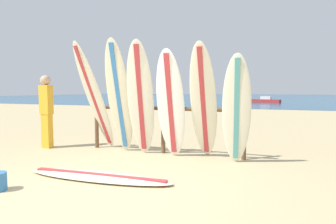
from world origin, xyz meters
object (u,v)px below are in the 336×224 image
Objects in this scene: surfboard_leaning_center_right at (203,103)px; surfboard_leaning_right at (237,110)px; surfboard_rack at (163,119)px; surfboard_leaning_left at (119,97)px; small_boat_offshore at (266,100)px; surfboard_leaning_far_left at (95,98)px; surfboard_lying_on_sand at (98,176)px; surfboard_leaning_center at (171,105)px; beachgoer_standing at (46,108)px; surfboard_leaning_center_left at (141,99)px.

surfboard_leaning_center_right reaches higher than surfboard_leaning_right.
surfboard_leaning_right is (1.61, -0.45, 0.26)m from surfboard_rack.
surfboard_leaning_left is 0.76× the size of small_boat_offshore.
surfboard_rack is at bearing 159.45° from surfboard_leaning_center_right.
small_boat_offshore is (2.61, 28.28, -0.97)m from surfboard_leaning_left.
surfboard_leaning_far_left is 1.19× the size of surfboard_leaning_right.
surfboard_rack reaches higher than surfboard_lying_on_sand.
surfboard_leaning_center is 28.41m from small_boat_offshore.
surfboard_rack is 2.85m from beachgoer_standing.
surfboard_rack is 1.09× the size of small_boat_offshore.
surfboard_leaning_left is at bearing 177.71° from surfboard_leaning_right.
surfboard_lying_on_sand is 1.42× the size of beachgoer_standing.
surfboard_leaning_far_left is at bearing 178.21° from surfboard_leaning_center_right.
surfboard_leaning_left reaches higher than surfboard_leaning_far_left.
surfboard_leaning_center is at bearing 179.11° from surfboard_leaning_right.
surfboard_leaning_far_left is 2.43m from surfboard_lying_on_sand.
surfboard_leaning_far_left reaches higher than surfboard_leaning_center_right.
surfboard_rack is at bearing -93.53° from small_boat_offshore.
surfboard_lying_on_sand is at bearing -54.20° from surfboard_leaning_far_left.
surfboard_lying_on_sand is (0.04, -1.62, -1.16)m from surfboard_leaning_center_left.
surfboard_rack is 2.16m from surfboard_lying_on_sand.
surfboard_leaning_center_right reaches higher than surfboard_lying_on_sand.
surfboard_leaning_right is (3.16, -0.16, -0.20)m from surfboard_leaning_far_left.
surfboard_leaning_center_left is 2.47m from beachgoer_standing.
surfboard_leaning_center is at bearing 68.22° from surfboard_lying_on_sand.
small_boat_offshore is (2.03, 29.95, 0.22)m from surfboard_lying_on_sand.
small_boat_offshore is at bearing 88.48° from surfboard_leaning_center_right.
surfboard_leaning_center_left is 0.97× the size of surfboard_lying_on_sand.
surfboard_leaning_center_left reaches higher than surfboard_rack.
surfboard_leaning_center_right is 0.91× the size of surfboard_lying_on_sand.
small_boat_offshore is (1.72, 27.94, -0.50)m from surfboard_rack.
surfboard_rack is at bearing 48.51° from surfboard_leaning_center_left.
surfboard_leaning_far_left is 1.12× the size of surfboard_leaning_center.
surfboard_leaning_center is 0.88× the size of surfboard_lying_on_sand.
surfboard_leaning_left is 1.94m from beachgoer_standing.
surfboard_leaning_center_left is at bearing 178.57° from surfboard_leaning_right.
surfboard_leaning_left reaches higher than surfboard_leaning_center_right.
surfboard_rack is 1.44× the size of surfboard_leaning_left.
surfboard_leaning_left is at bearing 2.69° from beachgoer_standing.
surfboard_leaning_center_right is at bearing -91.52° from small_boat_offshore.
surfboard_leaning_center_right is (0.65, 0.06, 0.04)m from surfboard_leaning_center.
surfboard_leaning_left is at bearing -158.78° from surfboard_rack.
surfboard_leaning_far_left is 1.08× the size of surfboard_leaning_center_right.
surfboard_leaning_right reaches higher than surfboard_rack.
surfboard_leaning_far_left reaches higher than surfboard_leaning_right.
beachgoer_standing is at bearing 147.73° from surfboard_lying_on_sand.
surfboard_rack is at bearing 127.16° from surfboard_leaning_center.
beachgoer_standing is at bearing -179.81° from surfboard_leaning_center.
beachgoer_standing is (-2.50, 1.58, 0.92)m from surfboard_lying_on_sand.
surfboard_leaning_center_left is at bearing -94.19° from small_boat_offshore.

